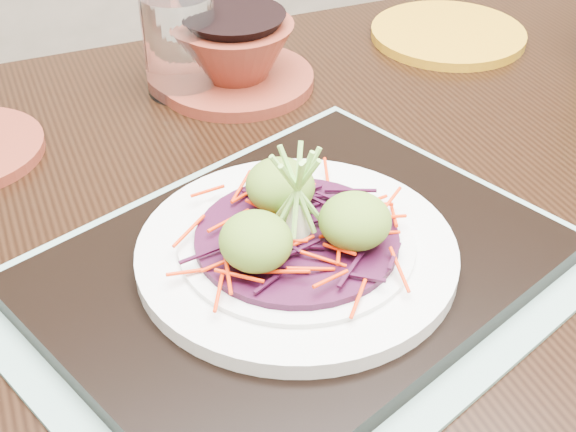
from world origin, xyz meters
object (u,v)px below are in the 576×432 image
object	(u,v)px
serving_tray	(297,267)
water_glass	(180,44)
white_plate	(297,251)
yellow_plate	(448,34)
terracotta_bowl_set	(235,58)
dining_table	(295,326)

from	to	relation	value
serving_tray	water_glass	bearing A→B (deg)	68.15
white_plate	yellow_plate	bearing A→B (deg)	48.66
water_glass	yellow_plate	world-z (taller)	water_glass
serving_tray	terracotta_bowl_set	size ratio (longest dim) A/B	2.04
dining_table	terracotta_bowl_set	world-z (taller)	terracotta_bowl_set
terracotta_bowl_set	water_glass	bearing A→B (deg)	173.88
terracotta_bowl_set	yellow_plate	distance (m)	0.27
dining_table	water_glass	size ratio (longest dim) A/B	12.31
terracotta_bowl_set	yellow_plate	size ratio (longest dim) A/B	0.98
water_glass	serving_tray	bearing A→B (deg)	-87.34
terracotta_bowl_set	yellow_plate	bearing A→B (deg)	7.48
water_glass	yellow_plate	xyz separation A→B (m)	(0.32, 0.03, -0.05)
serving_tray	white_plate	size ratio (longest dim) A/B	1.54
serving_tray	white_plate	world-z (taller)	white_plate
serving_tray	terracotta_bowl_set	world-z (taller)	terracotta_bowl_set
yellow_plate	dining_table	bearing A→B (deg)	-134.17
dining_table	white_plate	distance (m)	0.14
dining_table	water_glass	distance (m)	0.31
water_glass	dining_table	bearing A→B (deg)	-83.28
white_plate	yellow_plate	world-z (taller)	white_plate
white_plate	water_glass	world-z (taller)	water_glass
white_plate	water_glass	bearing A→B (deg)	92.66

